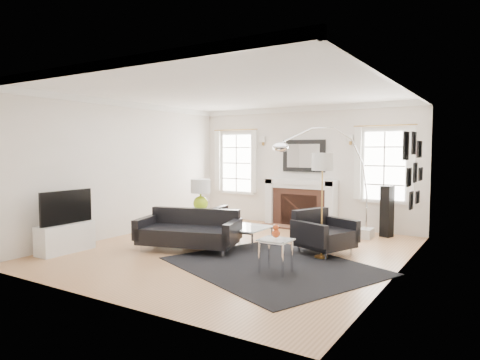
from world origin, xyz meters
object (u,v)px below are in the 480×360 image
Objects in this scene: fireplace at (300,204)px; armchair_left at (207,223)px; sofa at (189,232)px; gourd_lamp at (201,193)px; coffee_table at (245,228)px; armchair_right at (322,234)px; arc_floor_lamp at (325,177)px.

fireplace is 1.88× the size of armchair_left.
gourd_lamp reaches higher than sofa.
sofa is 2.39× the size of coffee_table.
gourd_lamp reaches higher than coffee_table.
armchair_left is (-1.09, -2.17, -0.25)m from fireplace.
sofa is 1.71× the size of armchair_right.
gourd_lamp is at bearing -74.78° from armchair_left.
sofa is at bearing -133.01° from coffee_table.
armchair_left is at bearing 108.53° from sofa.
arc_floor_lamp is at bearing 52.31° from coffee_table.
arc_floor_lamp is (-0.39, 1.10, 0.92)m from armchair_right.
arc_floor_lamp is (1.03, 1.34, 0.93)m from coffee_table.
gourd_lamp reaches higher than armchair_right.
gourd_lamp is 0.26× the size of arc_floor_lamp.
fireplace is 2.44m from armchair_left.
arc_floor_lamp reaches higher than armchair_left.
sofa is (-0.75, -3.17, -0.22)m from fireplace.
fireplace is 2.08× the size of coffee_table.
armchair_left is 2.47m from armchair_right.
armchair_left is 1.47× the size of gourd_lamp.
gourd_lamp is (-0.99, -2.52, 0.42)m from fireplace.
arc_floor_lamp reaches higher than coffee_table.
armchair_left is 1.11× the size of coffee_table.
armchair_right reaches higher than sofa.
gourd_lamp is (-0.24, 0.66, 0.64)m from sofa.
fireplace is 1.63m from arc_floor_lamp.
sofa is 2.15× the size of armchair_left.
coffee_table is at bearing 6.33° from gourd_lamp.
armchair_left is at bearing 166.77° from coffee_table.
armchair_right is 2.47m from gourd_lamp.
armchair_left is 2.54m from arc_floor_lamp.
fireplace is at bearing 122.39° from armchair_right.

